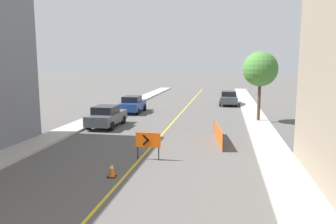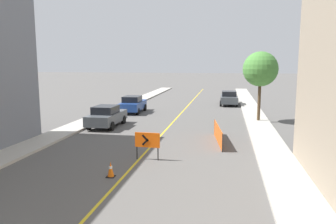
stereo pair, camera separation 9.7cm
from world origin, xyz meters
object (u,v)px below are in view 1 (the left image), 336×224
Objects in this scene: arrow_barricade_primary at (148,141)px; parked_car_curb_far at (228,98)px; parked_car_curb_mid at (132,104)px; street_tree_right_near at (260,69)px; parked_car_curb_near at (107,116)px; traffic_cone_third at (112,170)px.

parked_car_curb_far is at bearing 81.58° from arrow_barricade_primary.
parked_car_curb_mid and parked_car_curb_far have the same top height.
parked_car_curb_near is at bearing -160.48° from street_tree_right_near.
parked_car_curb_mid is at bearing 110.93° from arrow_barricade_primary.
parked_car_curb_mid is (-4.11, 17.36, 0.48)m from traffic_cone_third.
arrow_barricade_primary is 0.31× the size of parked_car_curb_mid.
parked_car_curb_near is at bearing -91.63° from parked_car_curb_mid.
traffic_cone_third is 17.84m from parked_car_curb_mid.
arrow_barricade_primary is 22.24m from parked_car_curb_far.
parked_car_curb_mid is at bearing 91.18° from parked_car_curb_near.
traffic_cone_third is 16.47m from street_tree_right_near.
street_tree_right_near is (11.38, -3.10, 3.42)m from parked_car_curb_mid.
arrow_barricade_primary is 0.25× the size of street_tree_right_near.
traffic_cone_third is at bearing -78.82° from parked_car_curb_mid.
traffic_cone_third is 0.15× the size of parked_car_curb_near.
traffic_cone_third is at bearing -67.79° from parked_car_curb_near.
parked_car_curb_near and parked_car_curb_far have the same top height.
street_tree_right_near is at bearing -78.85° from parked_car_curb_far.
arrow_barricade_primary reaches higher than traffic_cone_third.
street_tree_right_near is (6.33, 11.61, 3.26)m from arrow_barricade_primary.
traffic_cone_third is 25.01m from parked_car_curb_far.
traffic_cone_third is 11.03m from parked_car_curb_near.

